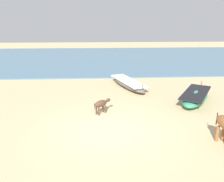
# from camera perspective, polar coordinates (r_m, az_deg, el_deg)

# --- Properties ---
(ground) EXTENTS (80.00, 80.00, 0.00)m
(ground) POSITION_cam_1_polar(r_m,az_deg,el_deg) (8.53, -0.78, -10.04)
(ground) COLOR tan
(sea_water) EXTENTS (60.00, 20.00, 0.08)m
(sea_water) POSITION_cam_1_polar(r_m,az_deg,el_deg) (26.00, -2.60, 8.56)
(sea_water) COLOR slate
(sea_water) RESTS_ON ground
(fishing_boat_0) EXTENTS (2.82, 3.49, 0.72)m
(fishing_boat_0) POSITION_cam_1_polar(r_m,az_deg,el_deg) (12.17, 20.65, -1.27)
(fishing_boat_0) COLOR #338C66
(fishing_boat_0) RESTS_ON ground
(fishing_boat_3) EXTENTS (2.17, 4.09, 0.66)m
(fishing_boat_3) POSITION_cam_1_polar(r_m,az_deg,el_deg) (13.98, 4.09, 1.97)
(fishing_boat_3) COLOR #5B5651
(fishing_boat_3) RESTS_ON ground
(calf_far_dark) EXTENTS (0.83, 0.77, 0.63)m
(calf_far_dark) POSITION_cam_1_polar(r_m,az_deg,el_deg) (9.86, -2.76, -3.34)
(calf_far_dark) COLOR #4C3323
(calf_far_dark) RESTS_ON ground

